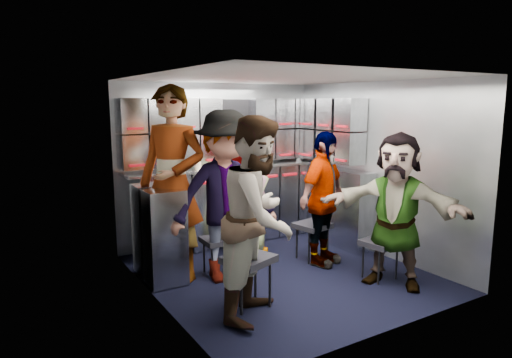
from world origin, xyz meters
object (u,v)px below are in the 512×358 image
jump_seat_center (240,221)px  attendant_arc_b (226,197)px  jump_seat_mid_left (218,242)px  attendant_arc_d (323,199)px  attendant_arc_c (247,195)px  jump_seat_mid_right (312,227)px  attendant_standing (172,184)px  jump_seat_near_right (381,245)px  attendant_arc_a (259,218)px  attendant_arc_e (396,210)px  jump_seat_near_left (249,262)px

jump_seat_center → attendant_arc_b: bearing=-128.2°
jump_seat_mid_left → attendant_arc_d: bearing=-16.9°
attendant_arc_c → attendant_arc_b: bearing=-158.5°
jump_seat_center → jump_seat_mid_right: (0.57, -0.74, 0.02)m
jump_seat_center → jump_seat_mid_right: jump_seat_mid_right is taller
attendant_standing → jump_seat_near_right: bearing=20.6°
jump_seat_mid_left → attendant_arc_b: (0.00, -0.18, 0.54)m
jump_seat_near_right → attendant_arc_d: attendant_arc_d is taller
attendant_arc_a → jump_seat_mid_left: bearing=43.8°
jump_seat_mid_right → attendant_standing: size_ratio=0.22×
attendant_arc_b → attendant_arc_e: attendant_arc_b is taller
jump_seat_mid_left → jump_seat_mid_right: bearing=-8.5°
jump_seat_mid_right → jump_seat_near_right: 0.88m
jump_seat_near_left → attendant_arc_d: size_ratio=0.33×
attendant_arc_c → attendant_arc_d: 0.93m
jump_seat_near_right → attendant_standing: (-1.85, 1.14, 0.65)m
jump_seat_center → attendant_arc_a: (-0.72, -1.62, 0.50)m
jump_seat_near_right → attendant_arc_c: bearing=119.6°
jump_seat_near_left → attendant_arc_e: size_ratio=0.32×
jump_seat_near_left → jump_seat_center: size_ratio=1.19×
attendant_standing → attendant_arc_a: 1.22m
attendant_standing → attendant_arc_d: size_ratio=1.33×
jump_seat_near_left → attendant_arc_c: size_ratio=0.34×
jump_seat_center → attendant_arc_a: bearing=-113.9°
jump_seat_near_right → attendant_standing: bearing=148.2°
jump_seat_center → attendant_standing: 1.31m
attendant_arc_c → jump_seat_center: bearing=67.5°
jump_seat_mid_right → jump_seat_near_right: (0.24, -0.85, -0.02)m
jump_seat_near_right → attendant_arc_a: bearing=-179.1°
attendant_arc_c → attendant_standing: bearing=171.9°
jump_seat_near_right → jump_seat_near_left: bearing=174.1°
attendant_standing → attendant_arc_a: size_ratio=1.17×
attendant_arc_b → jump_seat_mid_right: bearing=4.1°
attendant_arc_c → attendant_arc_a: bearing=-139.0°
jump_seat_mid_right → attendant_arc_e: size_ratio=0.28×
jump_seat_mid_right → jump_seat_near_right: size_ratio=1.05×
jump_seat_mid_left → attendant_arc_a: bearing=-97.0°
jump_seat_mid_left → attendant_standing: bearing=165.3°
jump_seat_mid_left → attendant_arc_a: 1.18m
attendant_arc_b → attendant_arc_e: (1.39, -1.02, -0.11)m
jump_seat_mid_right → attendant_arc_c: attendant_arc_c is taller
attendant_arc_b → attendant_arc_d: attendant_arc_b is taller
jump_seat_near_left → attendant_arc_c: attendant_arc_c is taller
jump_seat_near_right → attendant_arc_b: attendant_arc_b is taller
attendant_arc_d → attendant_arc_e: size_ratio=0.98×
attendant_arc_a → attendant_arc_b: 0.88m
jump_seat_near_left → attendant_arc_a: size_ratio=0.29×
attendant_standing → attendant_arc_e: (1.85, -1.32, -0.24)m
attendant_arc_c → jump_seat_near_left: bearing=-142.2°
jump_seat_near_left → jump_seat_mid_left: bearing=81.5°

